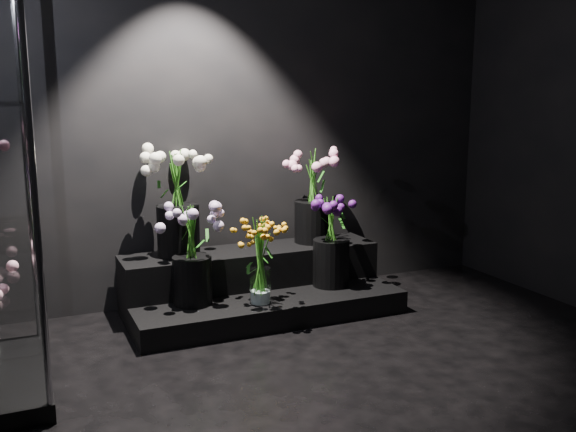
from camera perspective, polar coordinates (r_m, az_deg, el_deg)
floor at (r=3.12m, az=9.22°, el=-17.12°), size 4.00×4.00×0.00m
wall_back at (r=4.56m, az=-4.16°, el=10.13°), size 4.00×0.00×4.00m
display_riser at (r=4.41m, az=-2.73°, el=-6.18°), size 1.79×0.79×0.40m
bouquet_orange_bells at (r=4.02m, az=-2.50°, el=-3.87°), size 0.28×0.28×0.56m
bouquet_lilac at (r=4.03m, az=-8.58°, el=-2.73°), size 0.40×0.40×0.64m
bouquet_purple at (r=4.39m, az=3.87°, el=-1.88°), size 0.41×0.41×0.63m
bouquet_cream_roses at (r=4.25m, az=-9.82°, el=1.96°), size 0.55×0.55×0.71m
bouquet_pink_roses at (r=4.58m, az=2.22°, el=2.23°), size 0.47×0.47×0.67m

